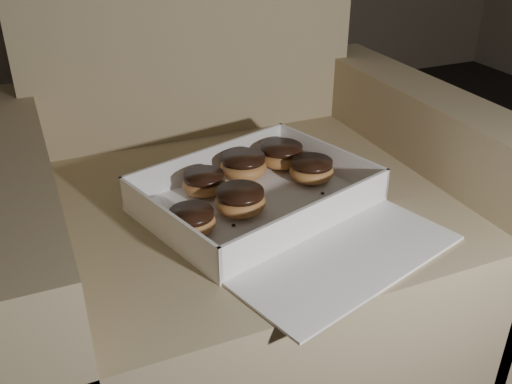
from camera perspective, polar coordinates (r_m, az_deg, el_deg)
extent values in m
cube|color=tan|center=(1.21, -0.89, -8.70)|extent=(0.74, 0.74, 0.43)
cube|color=tan|center=(1.31, -7.06, 17.54)|extent=(0.74, 0.14, 0.54)
cube|color=tan|center=(1.11, -20.85, -10.18)|extent=(0.12, 0.74, 0.58)
cube|color=tan|center=(1.35, 15.14, -1.83)|extent=(0.12, 0.74, 0.58)
cube|color=white|center=(1.03, 0.00, -1.17)|extent=(0.45, 0.39, 0.01)
cube|color=white|center=(1.12, -4.73, 3.06)|extent=(0.37, 0.12, 0.06)
cube|color=white|center=(0.93, 5.69, -2.72)|extent=(0.37, 0.12, 0.06)
cube|color=white|center=(0.92, -9.00, -3.21)|extent=(0.09, 0.28, 0.06)
cube|color=white|center=(1.14, 7.30, 3.39)|extent=(0.09, 0.28, 0.06)
cube|color=#E25B83|center=(1.14, 7.45, 3.45)|extent=(0.09, 0.27, 0.05)
cube|color=white|center=(0.90, 9.36, -6.65)|extent=(0.41, 0.27, 0.01)
ellipsoid|color=#CC8D47|center=(0.94, -6.45, -3.02)|extent=(0.08, 0.08, 0.04)
cylinder|color=black|center=(0.93, -6.50, -2.15)|extent=(0.07, 0.07, 0.01)
ellipsoid|color=#CC8D47|center=(1.10, 5.57, 2.08)|extent=(0.09, 0.09, 0.04)
cylinder|color=black|center=(1.09, 5.62, 2.92)|extent=(0.08, 0.08, 0.01)
ellipsoid|color=#CC8D47|center=(0.99, -1.59, -1.02)|extent=(0.09, 0.09, 0.04)
cylinder|color=black|center=(0.98, -1.60, -0.07)|extent=(0.08, 0.08, 0.01)
ellipsoid|color=#CC8D47|center=(1.15, 2.56, 3.57)|extent=(0.09, 0.09, 0.04)
cylinder|color=black|center=(1.14, 2.58, 4.43)|extent=(0.08, 0.08, 0.01)
ellipsoid|color=#CC8D47|center=(1.05, -5.20, 0.79)|extent=(0.08, 0.08, 0.04)
cylinder|color=black|center=(1.05, -5.25, 1.61)|extent=(0.08, 0.08, 0.01)
ellipsoid|color=#CC8D47|center=(1.11, -1.27, 2.50)|extent=(0.09, 0.09, 0.04)
cylinder|color=black|center=(1.10, -1.28, 3.39)|extent=(0.08, 0.08, 0.01)
ellipsoid|color=black|center=(1.06, 6.67, -0.12)|extent=(0.01, 0.01, 0.00)
ellipsoid|color=black|center=(0.99, 4.02, -2.23)|extent=(0.01, 0.01, 0.00)
ellipsoid|color=black|center=(1.09, 5.74, 0.81)|extent=(0.01, 0.01, 0.00)
ellipsoid|color=black|center=(0.96, -2.26, -3.33)|extent=(0.01, 0.01, 0.00)
ellipsoid|color=black|center=(0.94, 2.22, -3.96)|extent=(0.01, 0.01, 0.00)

